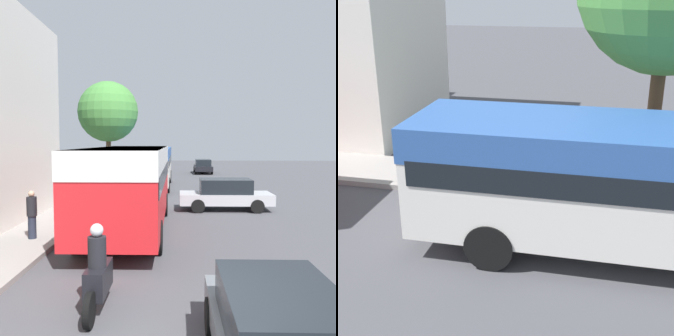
# 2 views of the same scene
# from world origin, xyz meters

# --- Properties ---
(bus_following) EXTENTS (2.63, 9.59, 2.85)m
(bus_following) POSITION_xyz_m (-2.00, 22.50, 1.86)
(bus_following) COLOR silver
(bus_following) RESTS_ON ground_plane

